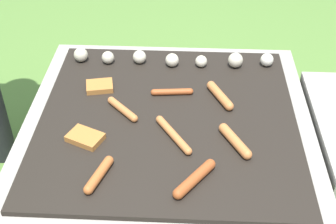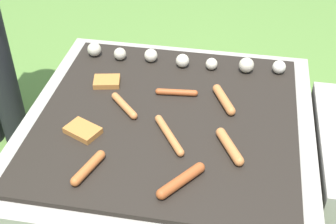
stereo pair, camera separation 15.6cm
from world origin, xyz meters
TOP-DOWN VIEW (x-y plane):
  - ground_plane at (0.00, 0.00)m, footprint 14.00×14.00m
  - grill at (0.00, 0.00)m, footprint 0.97×0.97m
  - sausage_front_center at (-0.18, -0.29)m, footprint 0.07×0.15m
  - sausage_mid_left at (0.21, -0.13)m, footprint 0.10×0.15m
  - sausage_back_center at (-0.16, 0.02)m, footprint 0.12×0.12m
  - sausage_mid_right at (0.09, -0.30)m, footprint 0.12×0.15m
  - sausage_front_right at (0.18, 0.11)m, footprint 0.09×0.15m
  - sausage_back_right at (0.01, 0.13)m, footprint 0.15×0.03m
  - sausage_front_left at (0.02, -0.10)m, footprint 0.12×0.17m
  - bread_slice_center at (-0.26, 0.15)m, footprint 0.11×0.09m
  - bread_slice_left at (-0.26, -0.13)m, footprint 0.13×0.11m
  - mushroom_row at (-0.00, 0.33)m, footprint 0.78×0.07m

SIDE VIEW (x-z plane):
  - ground_plane at x=0.00m, z-range 0.00..0.00m
  - grill at x=0.00m, z-range 0.00..0.45m
  - bread_slice_left at x=-0.26m, z-range 0.45..0.47m
  - bread_slice_center at x=-0.26m, z-range 0.45..0.47m
  - sausage_back_right at x=0.01m, z-range 0.45..0.47m
  - sausage_front_left at x=0.02m, z-range 0.45..0.47m
  - sausage_back_center at x=-0.16m, z-range 0.45..0.47m
  - sausage_front_center at x=-0.18m, z-range 0.45..0.48m
  - sausage_front_right at x=0.18m, z-range 0.45..0.48m
  - sausage_mid_left at x=0.21m, z-range 0.45..0.48m
  - sausage_mid_right at x=0.09m, z-range 0.45..0.48m
  - mushroom_row at x=0.00m, z-range 0.44..0.50m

